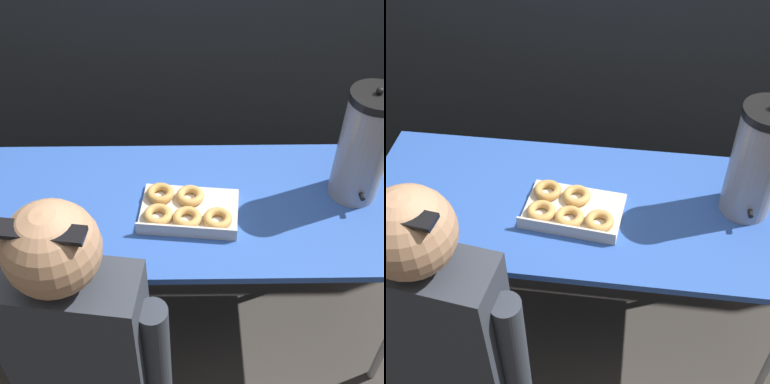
# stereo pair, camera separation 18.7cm
# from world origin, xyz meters

# --- Properties ---
(ground_plane) EXTENTS (12.00, 12.00, 0.00)m
(ground_plane) POSITION_xyz_m (0.00, 0.00, 0.00)
(ground_plane) COLOR #3D3833
(folding_table) EXTENTS (1.57, 0.66, 0.74)m
(folding_table) POSITION_xyz_m (0.00, 0.00, 0.69)
(folding_table) COLOR #2D56B2
(folding_table) RESTS_ON ground
(donut_box) EXTENTS (0.36, 0.27, 0.05)m
(donut_box) POSITION_xyz_m (-0.03, -0.05, 0.76)
(donut_box) COLOR beige
(donut_box) RESTS_ON folding_table
(coffee_urn) EXTENTS (0.18, 0.20, 0.45)m
(coffee_urn) POSITION_xyz_m (0.58, 0.06, 0.95)
(coffee_urn) COLOR #939399
(coffee_urn) RESTS_ON folding_table
(person_seated) EXTENTS (0.51, 0.25, 1.29)m
(person_seated) POSITION_xyz_m (-0.33, -0.57, 0.64)
(person_seated) COLOR #33332D
(person_seated) RESTS_ON ground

